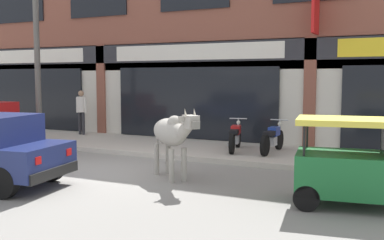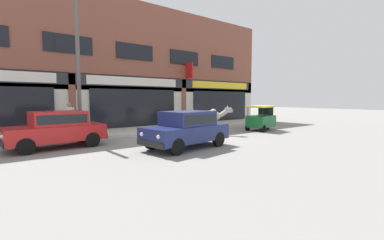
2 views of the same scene
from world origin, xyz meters
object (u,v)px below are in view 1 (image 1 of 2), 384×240
pedestrian (81,108)px  motorcycle_0 (235,137)px  auto_rickshaw (352,169)px  motorcycle_1 (272,139)px  cow (171,133)px  utility_pole (37,43)px

pedestrian → motorcycle_0: bearing=-8.6°
auto_rickshaw → motorcycle_1: bearing=122.0°
cow → auto_rickshaw: bearing=-7.7°
motorcycle_1 → pedestrian: (-7.34, 0.83, 0.60)m
cow → motorcycle_1: 3.78m
utility_pole → auto_rickshaw: bearing=-15.8°
cow → motorcycle_0: size_ratio=1.00×
auto_rickshaw → motorcycle_1: size_ratio=1.15×
motorcycle_1 → utility_pole: utility_pole is taller
motorcycle_0 → cow: bearing=-93.4°
cow → utility_pole: utility_pole is taller
utility_pole → cow: bearing=-20.6°
utility_pole → pedestrian: bearing=90.5°
cow → motorcycle_1: (1.26, 3.54, -0.48)m
motorcycle_1 → pedestrian: pedestrian is taller
motorcycle_1 → utility_pole: size_ratio=0.29×
cow → utility_pole: size_ratio=0.28×
pedestrian → auto_rickshaw: bearing=-26.3°
motorcycle_0 → motorcycle_1: size_ratio=0.99×
motorcycle_0 → utility_pole: bearing=-169.6°
cow → utility_pole: 6.87m
motorcycle_1 → auto_rickshaw: bearing=-58.0°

